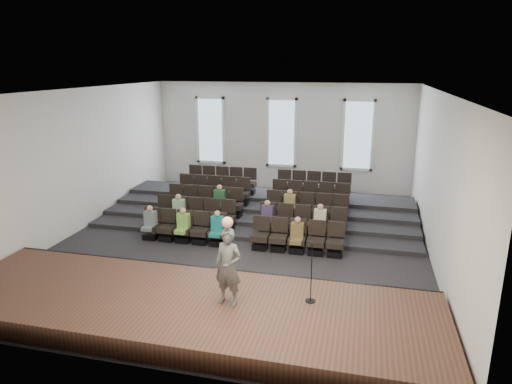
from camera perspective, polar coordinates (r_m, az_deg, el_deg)
ground at (r=15.63m, az=-1.59°, el=-6.06°), size 14.00×14.00×0.00m
ceiling at (r=14.54m, az=-1.74°, el=12.61°), size 12.00×14.00×0.02m
wall_back at (r=21.63m, az=3.24°, el=6.91°), size 12.00×0.04×5.00m
wall_front at (r=8.62m, az=-14.04°, el=-7.24°), size 12.00×0.04×5.00m
wall_left at (r=17.43m, az=-21.18°, el=3.74°), size 0.04×14.00×5.00m
wall_right at (r=14.56m, az=21.87°, el=1.48°), size 0.04×14.00×5.00m
stage at (r=11.17m, az=-8.64°, el=-14.25°), size 11.80×3.60×0.50m
stage_lip at (r=12.62m, az=-5.60°, el=-10.42°), size 11.80×0.06×0.52m
risers at (r=18.47m, az=0.97°, el=-1.95°), size 11.80×4.80×0.60m
seating_rows at (r=16.81m, az=-0.24°, el=-2.01°), size 6.80×4.70×1.67m
windows at (r=21.53m, az=3.21°, el=7.41°), size 8.44×0.10×3.24m
audience at (r=15.64m, az=-2.63°, el=-2.94°), size 6.05×2.64×1.10m
speaker at (r=10.39m, az=-3.50°, el=-9.33°), size 0.73×0.55×1.80m
mic_stand at (r=10.72m, az=6.89°, el=-11.41°), size 0.24×0.24×1.43m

